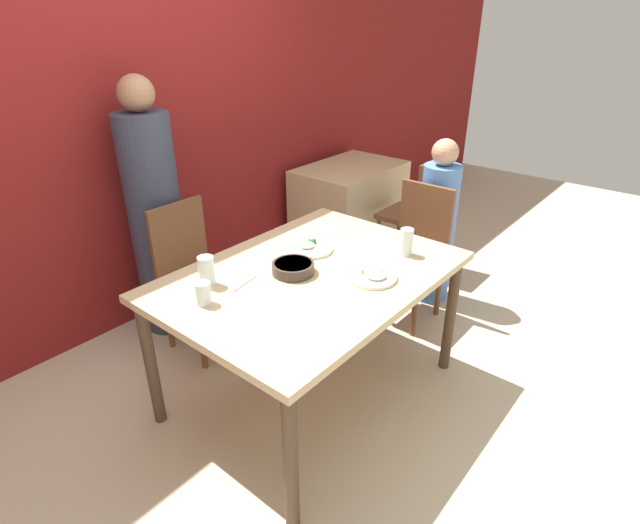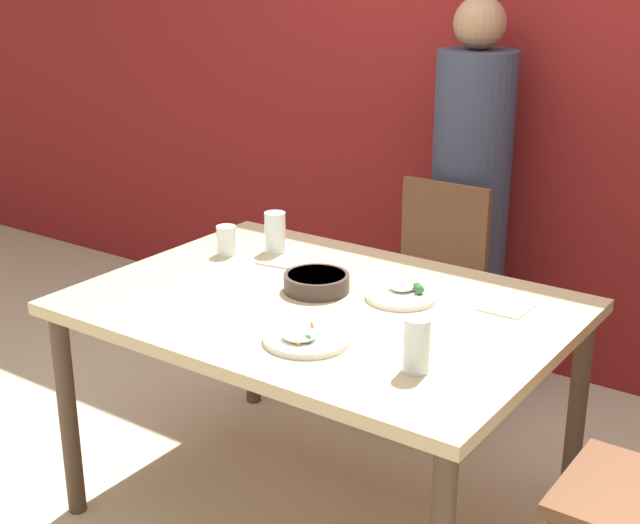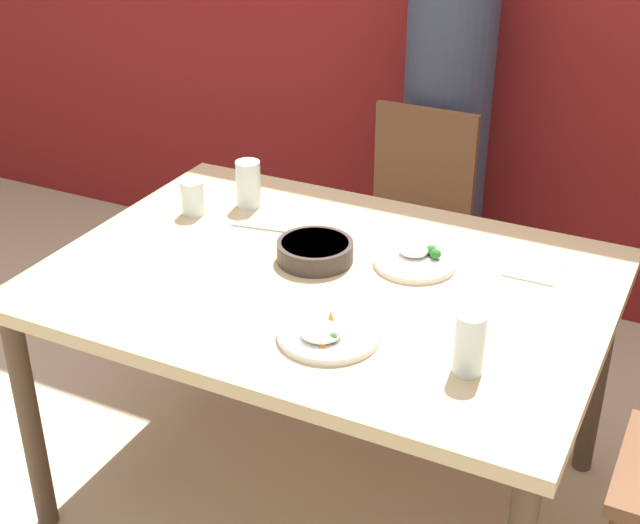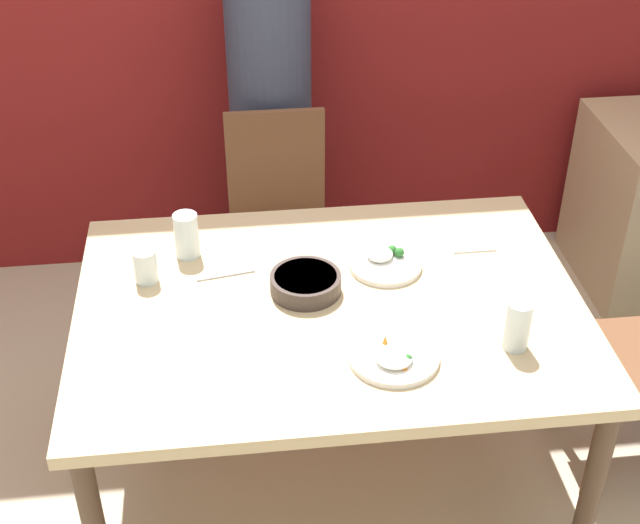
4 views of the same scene
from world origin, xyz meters
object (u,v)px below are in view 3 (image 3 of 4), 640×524
object	(u,v)px
person_adult	(445,134)
glass_water_tall	(248,184)
plate_rice_adult	(416,260)
bowl_curry	(315,251)
chair_adult_spot	(410,230)

from	to	relation	value
person_adult	glass_water_tall	world-z (taller)	person_adult
plate_rice_adult	glass_water_tall	distance (m)	0.62
glass_water_tall	person_adult	bearing A→B (deg)	70.36
plate_rice_adult	bowl_curry	bearing A→B (deg)	-158.41
bowl_curry	glass_water_tall	xyz separation A→B (m)	(-0.35, 0.23, 0.04)
chair_adult_spot	glass_water_tall	size ratio (longest dim) A/B	6.30
chair_adult_spot	plate_rice_adult	size ratio (longest dim) A/B	4.10
person_adult	plate_rice_adult	distance (m)	1.08
chair_adult_spot	glass_water_tall	world-z (taller)	chair_adult_spot
bowl_curry	plate_rice_adult	world-z (taller)	bowl_curry
chair_adult_spot	plate_rice_adult	xyz separation A→B (m)	(0.28, -0.71, 0.28)
plate_rice_adult	glass_water_tall	world-z (taller)	glass_water_tall
person_adult	glass_water_tall	xyz separation A→B (m)	(-0.33, -0.91, 0.08)
bowl_curry	glass_water_tall	distance (m)	0.42
chair_adult_spot	plate_rice_adult	bearing A→B (deg)	-68.64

